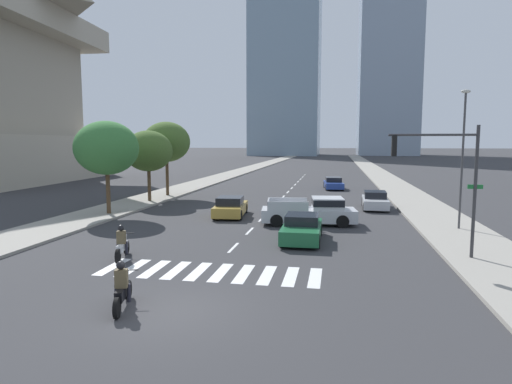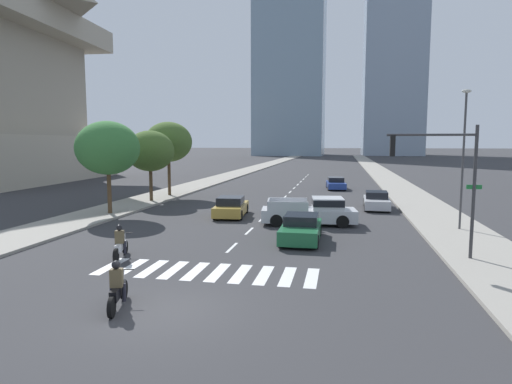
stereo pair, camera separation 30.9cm
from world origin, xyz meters
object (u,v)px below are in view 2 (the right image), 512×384
at_px(motorcycle_trailing, 118,289).
at_px(traffic_signal_near, 441,168).
at_px(street_tree_third, 168,142).
at_px(sedan_gold_1, 231,207).
at_px(sedan_green_3, 301,229).
at_px(motorcycle_lead, 120,245).
at_px(street_tree_nearest, 108,148).
at_px(street_lamp_east, 464,149).
at_px(street_tree_second, 150,151).
at_px(sedan_silver_0, 376,201).
at_px(pickup_truck, 313,211).
at_px(sedan_blue_2, 336,184).

height_order(motorcycle_trailing, traffic_signal_near, traffic_signal_near).
distance_m(motorcycle_trailing, street_tree_third, 28.10).
distance_m(sedan_gold_1, sedan_green_3, 8.49).
xyz_separation_m(motorcycle_lead, motorcycle_trailing, (2.74, -5.29, -0.00)).
bearing_deg(traffic_signal_near, street_tree_nearest, -22.06).
distance_m(motorcycle_trailing, sedan_green_3, 11.15).
height_order(traffic_signal_near, street_lamp_east, street_lamp_east).
bearing_deg(sedan_green_3, street_tree_second, -131.65).
relative_size(sedan_green_3, street_lamp_east, 0.56).
bearing_deg(street_tree_third, sedan_green_3, -49.73).
relative_size(motorcycle_trailing, street_lamp_east, 0.27).
xyz_separation_m(motorcycle_trailing, sedan_gold_1, (-0.74, 16.76, 0.03)).
bearing_deg(sedan_silver_0, pickup_truck, -28.71).
distance_m(sedan_green_3, street_tree_second, 18.58).
bearing_deg(street_tree_third, street_lamp_east, -28.49).
bearing_deg(sedan_green_3, street_lamp_east, 115.35).
bearing_deg(street_tree_nearest, traffic_signal_near, -22.06).
height_order(sedan_silver_0, street_lamp_east, street_lamp_east).
height_order(sedan_blue_2, street_tree_second, street_tree_second).
bearing_deg(motorcycle_trailing, street_tree_second, 7.19).
bearing_deg(motorcycle_lead, motorcycle_trailing, -166.12).
relative_size(street_lamp_east, street_tree_second, 1.32).
height_order(motorcycle_lead, pickup_truck, pickup_truck).
relative_size(sedan_blue_2, street_tree_second, 0.78).
distance_m(street_lamp_east, street_tree_third, 25.21).
distance_m(motorcycle_lead, sedan_green_3, 8.81).
xyz_separation_m(street_lamp_east, street_tree_third, (-22.16, 12.03, 0.43)).
bearing_deg(pickup_truck, street_tree_nearest, 169.94).
xyz_separation_m(motorcycle_trailing, traffic_signal_near, (10.61, 7.60, 3.33)).
distance_m(pickup_truck, street_tree_nearest, 14.49).
distance_m(pickup_truck, street_lamp_east, 9.05).
distance_m(pickup_truck, street_tree_second, 16.23).
xyz_separation_m(motorcycle_lead, sedan_green_3, (7.34, 4.87, 0.03)).
distance_m(motorcycle_trailing, traffic_signal_near, 13.47).
bearing_deg(street_tree_third, sedan_gold_1, -48.86).
xyz_separation_m(sedan_green_3, street_tree_third, (-13.62, 16.08, 4.41)).
bearing_deg(traffic_signal_near, street_lamp_east, -110.91).
relative_size(traffic_signal_near, street_tree_third, 0.83).
xyz_separation_m(motorcycle_trailing, sedan_blue_2, (6.01, 35.89, 0.00)).
xyz_separation_m(pickup_truck, traffic_signal_near, (5.68, -7.12, 3.10)).
bearing_deg(pickup_truck, street_tree_second, 145.02).
xyz_separation_m(sedan_green_3, street_tree_nearest, (-13.62, 5.40, 3.99)).
distance_m(sedan_gold_1, street_tree_second, 10.59).
bearing_deg(sedan_blue_2, street_tree_nearest, -41.98).
bearing_deg(pickup_truck, sedan_gold_1, 153.64).
bearing_deg(sedan_silver_0, street_tree_nearest, -68.93).
bearing_deg(motorcycle_lead, pickup_truck, -52.62).
bearing_deg(street_tree_nearest, sedan_blue_2, 53.51).
distance_m(sedan_green_3, street_tree_nearest, 15.19).
relative_size(sedan_gold_1, sedan_blue_2, 0.97).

